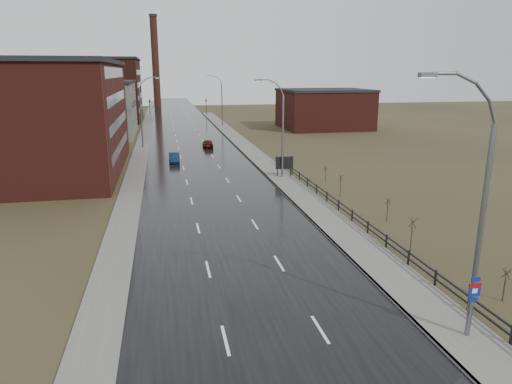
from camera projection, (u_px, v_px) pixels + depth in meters
name	position (u px, v px, depth m)	size (l,w,h in m)	color
road	(193.00, 148.00, 74.59)	(14.00, 300.00, 0.06)	black
sidewalk_right	(283.00, 179.00, 52.54)	(3.20, 180.00, 0.18)	#595651
curb_right	(270.00, 180.00, 52.25)	(0.16, 180.00, 0.18)	slate
sidewalk_left	(141.00, 149.00, 72.99)	(2.40, 260.00, 0.12)	#595651
warehouse_near	(23.00, 118.00, 54.60)	(22.44, 28.56, 13.50)	#471914
warehouse_mid	(91.00, 109.00, 86.83)	(16.32, 20.40, 10.50)	slate
warehouse_far	(86.00, 90.00, 113.65)	(26.52, 24.48, 15.50)	#331611
building_right	(324.00, 109.00, 100.21)	(18.36, 16.32, 8.50)	#471914
smokestack	(155.00, 62.00, 154.76)	(2.70, 2.70, 30.70)	#331611
streetlight_main	(476.00, 215.00, 19.73)	(3.91, 0.29, 12.11)	slate
streetlight_right_mid	(280.00, 128.00, 52.01)	(3.36, 0.28, 11.35)	slate
streetlight_left	(143.00, 112.00, 73.51)	(3.36, 0.28, 11.35)	slate
streetlight_right_far	(221.00, 100.00, 103.17)	(3.36, 0.28, 11.35)	slate
guardrail	(356.00, 217.00, 36.90)	(0.10, 53.05, 1.10)	black
shrub_b	(505.00, 284.00, 24.55)	(0.46, 0.48, 1.90)	#382D23
shrub_c	(412.00, 234.00, 30.97)	(0.61, 0.65, 2.60)	#382D23
shrub_d	(388.00, 209.00, 37.84)	(0.49, 0.52, 2.06)	#382D23
shrub_e	(340.00, 185.00, 45.19)	(0.54, 0.57, 2.29)	#382D23
shrub_f	(325.00, 174.00, 51.19)	(0.46, 0.48, 1.91)	#382D23
billboard	(284.00, 163.00, 53.38)	(2.12, 0.17, 2.52)	black
traffic_light_left	(149.00, 99.00, 128.73)	(0.58, 2.73, 5.30)	black
traffic_light_right	(206.00, 99.00, 131.82)	(0.58, 2.73, 5.30)	black
car_near	(174.00, 158.00, 62.46)	(1.41, 4.03, 1.33)	#0D2142
car_far	(208.00, 144.00, 75.01)	(1.56, 3.87, 1.32)	#460B0C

